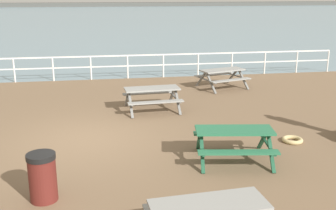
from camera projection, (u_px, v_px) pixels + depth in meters
name	position (u px, v px, depth m)	size (l,w,h in m)	color
ground_plane	(88.00, 143.00, 11.05)	(30.00, 24.00, 0.20)	brown
sea_band	(96.00, 17.00, 61.10)	(142.00, 90.00, 0.01)	gray
distant_shoreline	(96.00, 6.00, 101.92)	(142.00, 6.00, 1.80)	#4C4C47
seaward_railing	(91.00, 63.00, 18.18)	(23.07, 0.07, 1.08)	white
picnic_table_mid_centre	(152.00, 93.00, 13.52)	(1.90, 1.65, 0.80)	gray
picnic_table_far_left	(234.00, 137.00, 9.52)	(2.01, 1.77, 0.80)	#286B47
picnic_table_seaward	(222.00, 74.00, 16.66)	(2.15, 1.95, 0.80)	gray
litter_bin	(43.00, 177.00, 7.71)	(0.55, 0.55, 0.95)	#591E19
rope_coil	(292.00, 140.00, 10.82)	(0.55, 0.55, 0.11)	tan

